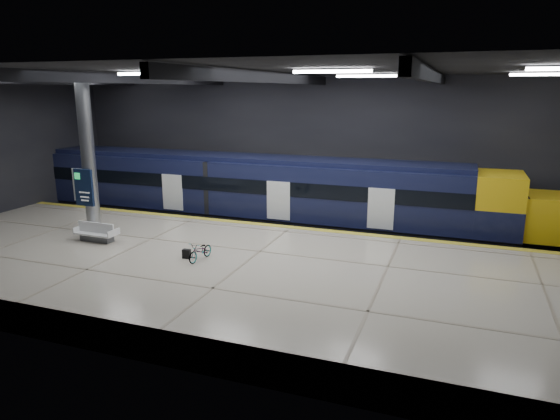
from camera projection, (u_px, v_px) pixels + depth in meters
The scene contains 10 objects.
ground at pixel (269, 269), 20.84m from camera, with size 30.00×30.00×0.00m, color black.
room_shell at pixel (269, 131), 19.50m from camera, with size 30.10×16.10×8.05m.
platform at pixel (245, 277), 18.43m from camera, with size 30.00×11.00×1.10m, color #BDB1A0.
safety_strip at pixel (291, 227), 23.09m from camera, with size 30.00×0.40×0.01m, color gold.
rails at pixel (308, 233), 25.84m from camera, with size 30.00×1.52×0.16m.
train at pixel (266, 192), 26.14m from camera, with size 29.40×2.84×3.79m.
bench at pixel (97, 235), 20.92m from camera, with size 1.84×0.78×0.81m.
bicycle at pixel (200, 251), 18.57m from camera, with size 0.47×1.36×0.72m, color #99999E.
pannier_bag at pixel (187, 254), 18.82m from camera, with size 0.30×0.18×0.35m, color black.
info_column at pixel (88, 157), 21.52m from camera, with size 0.90×0.78×6.90m.
Camera 1 is at (7.18, -18.32, 7.32)m, focal length 32.00 mm.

